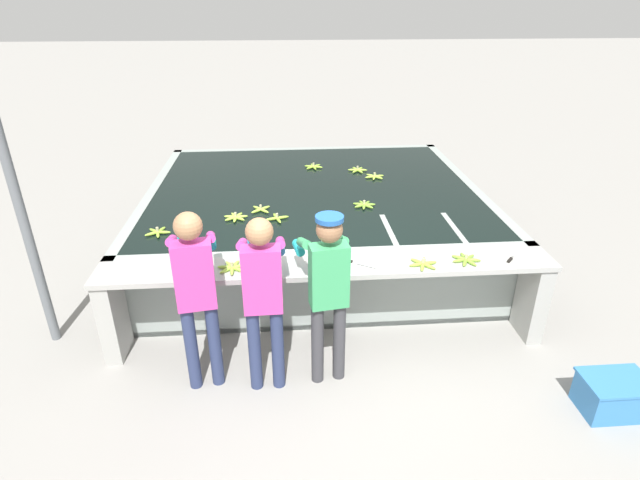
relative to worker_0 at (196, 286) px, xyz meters
name	(u,v)px	position (x,y,z in m)	size (l,w,h in m)	color
ground_plane	(330,356)	(1.15, 0.26, -1.02)	(80.00, 80.00, 0.00)	gray
wash_tank	(314,219)	(1.15, 2.62, -0.57)	(4.34, 3.86, 0.90)	gray
work_ledge	(329,289)	(1.15, 0.48, -0.38)	(4.34, 0.45, 0.90)	#9E9E99
worker_0	(196,286)	(0.00, 0.00, 0.00)	(0.47, 0.74, 1.69)	navy
worker_1	(263,290)	(0.55, -0.06, -0.03)	(0.41, 0.71, 1.65)	navy
worker_2	(328,284)	(1.10, -0.01, -0.03)	(0.47, 0.74, 1.63)	#38383D
banana_bunch_floating_0	(358,170)	(1.83, 3.25, -0.10)	(0.28, 0.27, 0.08)	#93BC3D
banana_bunch_floating_1	(158,232)	(-0.60, 1.31, -0.10)	(0.27, 0.28, 0.08)	#8CB738
banana_bunch_floating_2	(313,167)	(1.20, 3.46, -0.10)	(0.28, 0.28, 0.08)	#8CB738
banana_bunch_floating_3	(236,217)	(0.20, 1.65, -0.10)	(0.28, 0.28, 0.08)	#9EC642
banana_bunch_floating_4	(374,176)	(2.02, 2.94, -0.10)	(0.28, 0.28, 0.08)	#9EC642
banana_bunch_floating_5	(364,205)	(1.71, 1.91, -0.10)	(0.28, 0.28, 0.08)	#75A333
banana_bunch_floating_6	(277,218)	(0.67, 1.59, -0.10)	(0.28, 0.28, 0.08)	#8CB738
banana_bunch_floating_7	(261,209)	(0.48, 1.86, -0.10)	(0.23, 0.23, 0.08)	#9EC642
banana_bunch_ledge_0	(423,264)	(2.03, 0.40, -0.09)	(0.28, 0.28, 0.08)	#8CB738
banana_bunch_ledge_1	(466,260)	(2.46, 0.45, -0.09)	(0.28, 0.27, 0.08)	#75A333
banana_bunch_ledge_2	(232,267)	(0.25, 0.46, -0.09)	(0.28, 0.28, 0.08)	#93BC3D
knife_0	(354,262)	(1.40, 0.50, -0.10)	(0.31, 0.21, 0.02)	silver
knife_1	(512,257)	(2.93, 0.48, -0.10)	(0.25, 0.28, 0.02)	silver
crate	(613,395)	(3.45, -0.63, -0.85)	(0.55, 0.39, 0.32)	#3375B7
support_post_left	(15,192)	(-1.64, 0.77, 0.58)	(0.09, 0.09, 3.20)	slate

